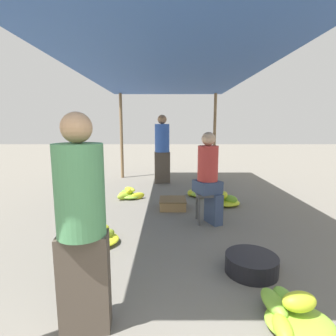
{
  "coord_description": "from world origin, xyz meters",
  "views": [
    {
      "loc": [
        -0.0,
        -1.05,
        1.45
      ],
      "look_at": [
        0.0,
        2.9,
        0.81
      ],
      "focal_mm": 28.0,
      "sensor_mm": 36.0,
      "label": 1
    }
  ],
  "objects": [
    {
      "name": "stool",
      "position": [
        0.59,
        2.76,
        0.37
      ],
      "size": [
        0.34,
        0.34,
        0.46
      ],
      "color": "#4C4C4C",
      "rests_on": "ground"
    },
    {
      "name": "banana_pile_right_0",
      "position": [
        0.93,
        5.39,
        0.1
      ],
      "size": [
        0.46,
        0.37,
        0.22
      ],
      "color": "#89BB33",
      "rests_on": "ground"
    },
    {
      "name": "crate_near",
      "position": [
        0.08,
        3.43,
        0.09
      ],
      "size": [
        0.47,
        0.47,
        0.17
      ],
      "color": "#9E7A4C",
      "rests_on": "ground"
    },
    {
      "name": "banana_pile_left_1",
      "position": [
        -0.89,
        2.01,
        0.08
      ],
      "size": [
        0.56,
        0.64,
        0.3
      ],
      "color": "yellow",
      "rests_on": "ground"
    },
    {
      "name": "basin_black",
      "position": [
        0.83,
        1.37,
        0.09
      ],
      "size": [
        0.52,
        0.52,
        0.18
      ],
      "color": "black",
      "rests_on": "ground"
    },
    {
      "name": "shopper_walking_mid",
      "position": [
        -0.15,
        5.55,
        0.89
      ],
      "size": [
        0.4,
        0.4,
        1.72
      ],
      "color": "#4C4238",
      "rests_on": "ground"
    },
    {
      "name": "canopy_tarp",
      "position": [
        0.0,
        3.27,
        2.34
      ],
      "size": [
        2.98,
        6.34,
        0.04
      ],
      "primitive_type": "cube",
      "color": "#33569E",
      "rests_on": "canopy_post_front_left"
    },
    {
      "name": "banana_pile_left_0",
      "position": [
        -0.79,
        4.09,
        0.08
      ],
      "size": [
        0.59,
        0.51,
        0.22
      ],
      "color": "#A1C52F",
      "rests_on": "ground"
    },
    {
      "name": "banana_pile_right_1",
      "position": [
        0.68,
        4.3,
        0.07
      ],
      "size": [
        0.59,
        0.68,
        0.2
      ],
      "color": "#92BF32",
      "rests_on": "ground"
    },
    {
      "name": "canopy_post_back_left",
      "position": [
        -1.29,
        6.24,
        1.16
      ],
      "size": [
        0.08,
        0.08,
        2.32
      ],
      "primitive_type": "cylinder",
      "color": "olive",
      "rests_on": "ground"
    },
    {
      "name": "banana_pile_right_2",
      "position": [
        1.04,
        3.62,
        0.09
      ],
      "size": [
        0.54,
        0.55,
        0.26
      ],
      "color": "#A0C42F",
      "rests_on": "ground"
    },
    {
      "name": "banana_pile_right_3",
      "position": [
        0.91,
        0.66,
        0.09
      ],
      "size": [
        0.49,
        0.55,
        0.27
      ],
      "color": "#76B437",
      "rests_on": "ground"
    },
    {
      "name": "vendor_seated",
      "position": [
        0.61,
        2.75,
        0.72
      ],
      "size": [
        0.45,
        0.45,
        1.36
      ],
      "color": "#384766",
      "rests_on": "ground"
    },
    {
      "name": "vendor_foreground",
      "position": [
        -0.59,
        0.64,
        0.8
      ],
      "size": [
        0.36,
        0.36,
        1.54
      ],
      "color": "#4C4238",
      "rests_on": "ground"
    },
    {
      "name": "canopy_post_back_right",
      "position": [
        1.29,
        6.24,
        1.16
      ],
      "size": [
        0.08,
        0.08,
        2.32
      ],
      "primitive_type": "cylinder",
      "color": "olive",
      "rests_on": "ground"
    }
  ]
}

